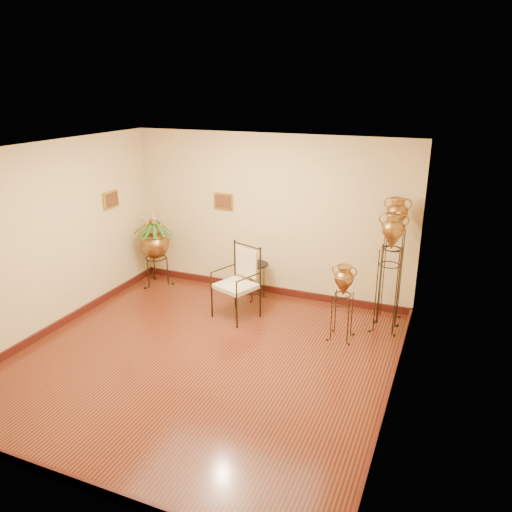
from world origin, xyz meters
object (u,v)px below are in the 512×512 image
at_px(armchair, 236,283).
at_px(side_table, 255,280).
at_px(planter_urn, 155,241).
at_px(amphora_tall, 393,260).
at_px(amphora_mid, 389,272).

xyz_separation_m(armchair, side_table, (-0.00, 0.81, -0.25)).
xyz_separation_m(planter_urn, armchair, (1.95, -0.71, -0.25)).
bearing_deg(armchair, amphora_tall, 40.50).
xyz_separation_m(amphora_mid, side_table, (-2.26, 0.32, -0.60)).
bearing_deg(amphora_tall, side_table, 179.98).
bearing_deg(side_table, amphora_mid, -8.09).
height_order(planter_urn, side_table, planter_urn).
bearing_deg(armchair, side_table, 111.01).
relative_size(planter_urn, side_table, 1.84).
xyz_separation_m(amphora_tall, side_table, (-2.26, 0.00, -0.69)).
height_order(armchair, side_table, armchair).
height_order(planter_urn, armchair, planter_urn).
bearing_deg(side_table, amphora_tall, -0.02).
xyz_separation_m(amphora_tall, armchair, (-2.26, -0.81, -0.44)).
bearing_deg(planter_urn, side_table, 2.85).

